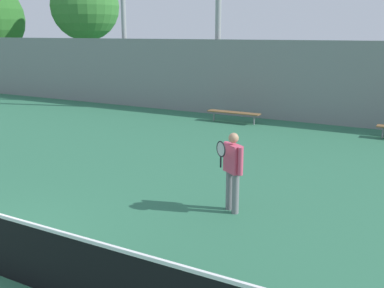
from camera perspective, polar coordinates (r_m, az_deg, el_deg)
tennis_player at (r=8.81m, az=5.17°, el=-2.98°), size 0.56×0.53×1.61m
bench_adjacent_court at (r=17.79m, az=5.30°, el=3.96°), size 2.16×0.40×0.42m
back_fence at (r=18.73m, az=8.48°, el=8.09°), size 34.41×0.06×3.18m
tree_green_broad at (r=28.49m, az=-13.42°, el=16.60°), size 4.03×4.03×6.99m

